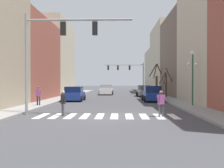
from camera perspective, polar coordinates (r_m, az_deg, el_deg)
ground_plane at (r=15.61m, az=-1.17°, el=-7.26°), size 240.00×240.00×0.00m
sidewalk_right at (r=16.59m, az=21.81°, el=-6.58°), size 2.02×90.00×0.15m
building_row_left at (r=31.41m, az=-19.38°, el=6.24°), size 6.00×38.43×11.73m
building_row_right at (r=40.58m, az=15.54°, el=5.76°), size 6.00×60.80×12.85m
crosswalk_stripes at (r=16.14m, az=-1.07°, el=-7.00°), size 8.55×2.60×0.01m
traffic_signal_near at (r=17.19m, az=-11.97°, el=9.05°), size 6.83×0.28×6.43m
traffic_signal_far at (r=49.04m, az=3.53°, el=2.99°), size 7.36×0.28×5.67m
street_lamp_right_corner at (r=22.77m, az=17.15°, el=3.62°), size 0.95×0.36×4.55m
car_parked_right_mid at (r=29.05m, az=-8.25°, el=-2.20°), size 2.16×4.13×1.58m
car_parked_right_near at (r=37.94m, az=6.95°, el=-1.55°), size 2.10×4.24×1.60m
car_parked_left_mid at (r=42.45m, az=-1.25°, el=-1.31°), size 2.17×4.81×1.63m
car_driving_toward_lane at (r=28.45m, az=8.77°, el=-2.19°), size 2.05×4.20×1.67m
pedestrian_on_right_sidewalk at (r=22.71m, az=-15.72°, el=-2.07°), size 0.62×0.44×1.60m
pedestrian_waiting_at_curb at (r=16.56m, az=-10.61°, el=-3.61°), size 0.41×0.62×1.56m
pedestrian_crossing_street at (r=16.03m, az=10.64°, el=-3.71°), size 0.62×0.43×1.58m
street_tree_right_near at (r=42.03m, az=9.66°, el=0.89°), size 2.60×2.06×4.86m
street_tree_left_far at (r=33.98m, az=11.67°, el=-0.07°), size 1.86×1.19×3.69m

